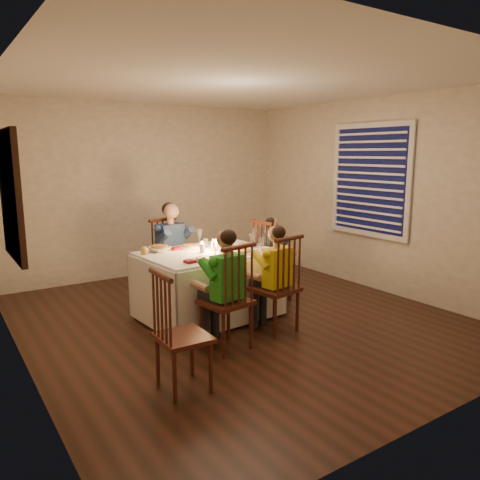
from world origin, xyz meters
TOP-DOWN VIEW (x-y plane):
  - ground at (0.00, 0.00)m, footprint 5.00×5.00m
  - wall_left at (-2.25, 0.00)m, footprint 0.02×5.00m
  - wall_right at (2.25, 0.00)m, footprint 0.02×5.00m
  - wall_back at (0.00, 2.50)m, footprint 4.50×0.02m
  - ceiling at (0.00, 0.00)m, footprint 5.00×5.00m
  - dining_table at (-0.25, 0.24)m, footprint 1.56×1.18m
  - chair_adult at (-0.32, 1.05)m, footprint 0.51×0.49m
  - chair_near_left at (-0.55, -0.62)m, footprint 0.49×0.47m
  - chair_near_right at (0.10, -0.53)m, footprint 0.50×0.48m
  - chair_end at (0.73, 0.34)m, footprint 0.44×0.46m
  - chair_extra at (-1.26, -1.11)m, footprint 0.40×0.41m
  - adult at (-0.32, 1.05)m, footprint 0.54×0.51m
  - child_green at (-0.55, -0.62)m, footprint 0.47×0.44m
  - child_yellow at (0.10, -0.53)m, footprint 0.45×0.42m
  - child_teal at (0.73, 0.34)m, footprint 0.35×0.38m
  - setting_adult at (-0.32, 0.55)m, footprint 0.28×0.28m
  - setting_green at (-0.50, -0.12)m, footprint 0.28×0.28m
  - setting_yellow at (0.04, -0.04)m, footprint 0.28×0.28m
  - setting_teal at (0.27, 0.25)m, footprint 0.28×0.28m
  - candle_left at (-0.33, 0.24)m, footprint 0.06×0.06m
  - candle_right at (-0.18, 0.25)m, footprint 0.06×0.06m
  - squash at (-0.91, 0.50)m, footprint 0.09×0.09m
  - orange_fruit at (-0.02, 0.31)m, footprint 0.08×0.08m
  - serving_bowl at (-0.71, 0.54)m, footprint 0.29×0.29m
  - wall_mirror at (-2.22, 0.30)m, footprint 0.06×0.95m
  - window_blinds at (2.21, 0.10)m, footprint 0.07×1.34m

SIDE VIEW (x-z plane):
  - ground at x=0.00m, z-range 0.00..0.00m
  - chair_adult at x=-0.32m, z-range -0.52..0.52m
  - chair_near_left at x=-0.55m, z-range -0.52..0.52m
  - chair_near_right at x=0.10m, z-range -0.52..0.52m
  - chair_end at x=0.73m, z-range -0.52..0.52m
  - chair_extra at x=-1.26m, z-range -0.49..0.49m
  - adult at x=-0.32m, z-range -0.63..0.63m
  - child_green at x=-0.55m, z-range -0.59..0.59m
  - child_yellow at x=0.10m, z-range -0.57..0.57m
  - child_teal at x=0.73m, z-range -0.54..0.54m
  - dining_table at x=-0.25m, z-range 0.18..0.92m
  - setting_adult at x=-0.32m, z-range 0.77..0.79m
  - setting_green at x=-0.50m, z-range 0.77..0.79m
  - setting_yellow at x=0.04m, z-range 0.77..0.79m
  - setting_teal at x=0.27m, z-range 0.77..0.79m
  - serving_bowl at x=-0.71m, z-range 0.77..0.83m
  - orange_fruit at x=-0.02m, z-range 0.77..0.85m
  - squash at x=-0.91m, z-range 0.77..0.86m
  - candle_left at x=-0.33m, z-range 0.77..0.87m
  - candle_right at x=-0.18m, z-range 0.77..0.87m
  - wall_left at x=-2.25m, z-range 0.00..2.60m
  - wall_right at x=2.25m, z-range 0.00..2.60m
  - wall_back at x=0.00m, z-range 0.00..2.60m
  - wall_mirror at x=-2.22m, z-range 0.92..2.08m
  - window_blinds at x=2.21m, z-range 0.73..2.27m
  - ceiling at x=0.00m, z-range 2.60..2.60m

